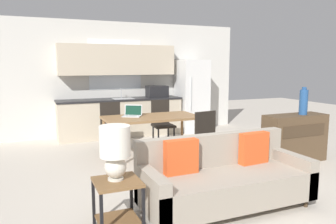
{
  "coord_description": "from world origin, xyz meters",
  "views": [
    {
      "loc": [
        -1.95,
        -3.19,
        1.69
      ],
      "look_at": [
        0.03,
        1.5,
        0.95
      ],
      "focal_mm": 35.0,
      "sensor_mm": 36.0,
      "label": 1
    }
  ],
  "objects_px": {
    "refrigerator": "(192,96)",
    "dining_chair_far_right": "(162,121)",
    "side_table": "(117,197)",
    "dining_chair_far_left": "(111,125)",
    "table_lamp": "(115,148)",
    "couch": "(223,179)",
    "dining_chair_near_right": "(201,137)",
    "dining_table": "(151,120)",
    "vase": "(304,102)",
    "credenza": "(294,138)",
    "laptop": "(133,113)"
  },
  "relations": [
    {
      "from": "credenza",
      "to": "couch",
      "type": "bearing_deg",
      "value": -152.86
    },
    {
      "from": "refrigerator",
      "to": "laptop",
      "type": "relative_size",
      "value": 4.46
    },
    {
      "from": "couch",
      "to": "dining_chair_near_right",
      "type": "xyz_separation_m",
      "value": [
        0.47,
        1.41,
        0.18
      ]
    },
    {
      "from": "dining_table",
      "to": "dining_chair_near_right",
      "type": "distance_m",
      "value": 1.01
    },
    {
      "from": "vase",
      "to": "laptop",
      "type": "bearing_deg",
      "value": 153.49
    },
    {
      "from": "couch",
      "to": "side_table",
      "type": "xyz_separation_m",
      "value": [
        -1.31,
        -0.09,
        0.02
      ]
    },
    {
      "from": "table_lamp",
      "to": "couch",
      "type": "bearing_deg",
      "value": 2.66
    },
    {
      "from": "laptop",
      "to": "credenza",
      "type": "bearing_deg",
      "value": 4.1
    },
    {
      "from": "dining_chair_near_right",
      "to": "laptop",
      "type": "bearing_deg",
      "value": -58.06
    },
    {
      "from": "table_lamp",
      "to": "dining_table",
      "type": "bearing_deg",
      "value": 61.92
    },
    {
      "from": "side_table",
      "to": "table_lamp",
      "type": "bearing_deg",
      "value": 99.24
    },
    {
      "from": "vase",
      "to": "dining_chair_far_right",
      "type": "xyz_separation_m",
      "value": [
        -1.83,
        2.0,
        -0.54
      ]
    },
    {
      "from": "dining_chair_near_right",
      "to": "refrigerator",
      "type": "bearing_deg",
      "value": -122.88
    },
    {
      "from": "credenza",
      "to": "vase",
      "type": "height_order",
      "value": "vase"
    },
    {
      "from": "side_table",
      "to": "dining_chair_near_right",
      "type": "relative_size",
      "value": 0.56
    },
    {
      "from": "laptop",
      "to": "couch",
      "type": "bearing_deg",
      "value": -49.92
    },
    {
      "from": "vase",
      "to": "credenza",
      "type": "bearing_deg",
      "value": 162.78
    },
    {
      "from": "credenza",
      "to": "dining_chair_far_right",
      "type": "xyz_separation_m",
      "value": [
        -1.71,
        1.96,
        0.1
      ]
    },
    {
      "from": "refrigerator",
      "to": "dining_table",
      "type": "relative_size",
      "value": 1.07
    },
    {
      "from": "couch",
      "to": "dining_chair_far_left",
      "type": "distance_m",
      "value": 3.14
    },
    {
      "from": "dining_table",
      "to": "vase",
      "type": "bearing_deg",
      "value": -26.15
    },
    {
      "from": "dining_chair_far_right",
      "to": "vase",
      "type": "bearing_deg",
      "value": -45.31
    },
    {
      "from": "dining_chair_far_left",
      "to": "laptop",
      "type": "height_order",
      "value": "laptop"
    },
    {
      "from": "dining_chair_far_left",
      "to": "dining_table",
      "type": "bearing_deg",
      "value": -54.12
    },
    {
      "from": "refrigerator",
      "to": "vase",
      "type": "bearing_deg",
      "value": -79.96
    },
    {
      "from": "refrigerator",
      "to": "dining_chair_far_right",
      "type": "height_order",
      "value": "refrigerator"
    },
    {
      "from": "table_lamp",
      "to": "refrigerator",
      "type": "bearing_deg",
      "value": 54.57
    },
    {
      "from": "credenza",
      "to": "dining_chair_far_left",
      "type": "height_order",
      "value": "dining_chair_far_left"
    },
    {
      "from": "side_table",
      "to": "dining_chair_far_right",
      "type": "height_order",
      "value": "dining_chair_far_right"
    },
    {
      "from": "table_lamp",
      "to": "dining_chair_far_right",
      "type": "relative_size",
      "value": 0.58
    },
    {
      "from": "table_lamp",
      "to": "laptop",
      "type": "relative_size",
      "value": 1.36
    },
    {
      "from": "dining_table",
      "to": "couch",
      "type": "xyz_separation_m",
      "value": [
        0.08,
        -2.24,
        -0.37
      ]
    },
    {
      "from": "couch",
      "to": "side_table",
      "type": "distance_m",
      "value": 1.31
    },
    {
      "from": "dining_table",
      "to": "table_lamp",
      "type": "xyz_separation_m",
      "value": [
        -1.23,
        -2.3,
        0.15
      ]
    },
    {
      "from": "table_lamp",
      "to": "credenza",
      "type": "xyz_separation_m",
      "value": [
        3.48,
        1.17,
        -0.45
      ]
    },
    {
      "from": "refrigerator",
      "to": "laptop",
      "type": "bearing_deg",
      "value": -139.45
    },
    {
      "from": "dining_chair_far_left",
      "to": "laptop",
      "type": "xyz_separation_m",
      "value": [
        0.24,
        -0.66,
        0.3
      ]
    },
    {
      "from": "vase",
      "to": "dining_chair_near_right",
      "type": "relative_size",
      "value": 0.5
    },
    {
      "from": "dining_table",
      "to": "dining_chair_near_right",
      "type": "bearing_deg",
      "value": -56.32
    },
    {
      "from": "refrigerator",
      "to": "dining_table",
      "type": "xyz_separation_m",
      "value": [
        -1.82,
        -1.98,
        -0.2
      ]
    },
    {
      "from": "dining_table",
      "to": "vase",
      "type": "distance_m",
      "value": 2.67
    },
    {
      "from": "vase",
      "to": "dining_chair_far_right",
      "type": "distance_m",
      "value": 2.77
    },
    {
      "from": "side_table",
      "to": "dining_table",
      "type": "bearing_deg",
      "value": 62.36
    },
    {
      "from": "couch",
      "to": "side_table",
      "type": "bearing_deg",
      "value": -175.9
    },
    {
      "from": "laptop",
      "to": "side_table",
      "type": "bearing_deg",
      "value": -79.23
    },
    {
      "from": "dining_table",
      "to": "dining_chair_far_right",
      "type": "bearing_deg",
      "value": 57.02
    },
    {
      "from": "side_table",
      "to": "dining_chair_far_left",
      "type": "xyz_separation_m",
      "value": [
        0.69,
        3.17,
        0.16
      ]
    },
    {
      "from": "table_lamp",
      "to": "laptop",
      "type": "xyz_separation_m",
      "value": [
        0.93,
        2.47,
        -0.04
      ]
    },
    {
      "from": "couch",
      "to": "credenza",
      "type": "bearing_deg",
      "value": 27.14
    },
    {
      "from": "refrigerator",
      "to": "dining_chair_far_left",
      "type": "distance_m",
      "value": 2.65
    }
  ]
}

